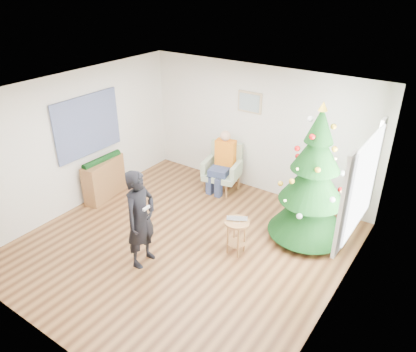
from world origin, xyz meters
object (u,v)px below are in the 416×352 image
Objects in this scene: armchair at (223,173)px; console at (104,179)px; standing_man at (141,219)px; christmas_tree at (313,181)px; stool at (236,236)px.

console is (-1.79, -1.65, 0.04)m from armchair.
armchair is 2.80m from standing_man.
christmas_tree is 2.37m from armchair.
stool is at bearing -11.17° from console.
christmas_tree reaches higher than standing_man.
christmas_tree is 1.52× the size of standing_man.
armchair is at bearing 32.48° from console.
console is (-3.95, -1.01, -0.70)m from christmas_tree.
console reaches higher than stool.
armchair is at bearing 128.75° from stool.
christmas_tree is 2.44× the size of console.
console is (-2.07, 1.10, -0.40)m from standing_man.
armchair reaches higher than console.
christmas_tree is at bearing 53.53° from stool.
christmas_tree is 4.02× the size of stool.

